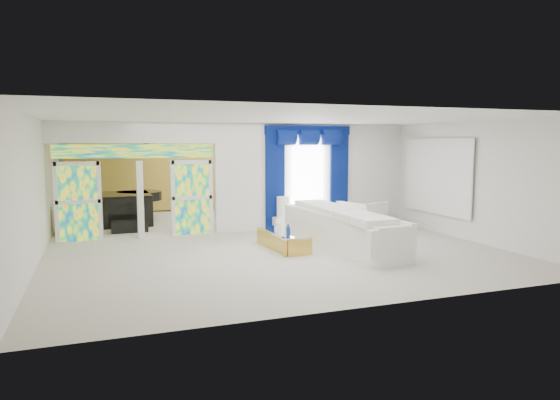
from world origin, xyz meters
name	(u,v)px	position (x,y,z in m)	size (l,w,h in m)	color
floor	(254,237)	(0.00, 0.00, 0.00)	(12.00, 12.00, 0.00)	#B7AF9E
dividing_wall	(314,176)	(2.15, 1.00, 1.50)	(5.70, 0.18, 3.00)	white
dividing_header	(135,133)	(-2.85, 1.00, 2.73)	(4.30, 0.18, 0.55)	white
stained_panel_left	(78,202)	(-4.28, 1.00, 1.00)	(0.95, 0.04, 2.00)	#994C3F
stained_panel_right	(192,197)	(-1.42, 1.00, 1.00)	(0.95, 0.04, 2.00)	#994C3F
stained_transom	(136,151)	(-2.85, 1.00, 2.25)	(4.00, 0.05, 0.35)	#994C3F
window_pane	(307,178)	(1.90, 0.90, 1.45)	(1.00, 0.02, 2.30)	white
blue_drape_left	(275,181)	(0.90, 0.87, 1.40)	(0.55, 0.10, 2.80)	#03134A
blue_drape_right	(339,179)	(2.90, 0.87, 1.40)	(0.55, 0.10, 2.80)	#03134A
blue_pelmet	(308,130)	(1.90, 0.87, 2.82)	(2.60, 0.12, 0.25)	#03134A
wall_mirror	(437,176)	(4.94, -1.00, 1.55)	(0.04, 2.70, 1.90)	white
gold_curtains	(207,169)	(0.00, 5.90, 1.50)	(9.70, 0.12, 2.90)	#B9802C
white_sofa	(341,230)	(1.58, -1.91, 0.40)	(0.91, 4.24, 0.81)	white
coffee_table	(283,240)	(0.23, -1.61, 0.20)	(0.59, 1.77, 0.39)	gold
console_table	(293,223)	(1.37, 0.67, 0.19)	(1.15, 0.36, 0.38)	white
table_lamp	(283,207)	(1.07, 0.67, 0.67)	(0.36, 0.36, 0.58)	silver
armchair	(361,214)	(3.46, 0.50, 0.39)	(1.19, 1.04, 0.77)	white
grand_piano	(126,209)	(-3.02, 3.49, 0.46)	(1.40, 1.84, 0.93)	black
piano_bench	(129,226)	(-3.02, 1.89, 0.16)	(0.98, 0.38, 0.33)	black
tv_console	(69,219)	(-4.56, 2.09, 0.42)	(0.58, 0.53, 0.85)	#A87C54
chandelier	(148,137)	(-2.30, 3.40, 2.65)	(0.60, 0.60, 0.60)	gold
decanters	(284,230)	(0.17, -1.83, 0.47)	(0.14, 0.99, 0.22)	silver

